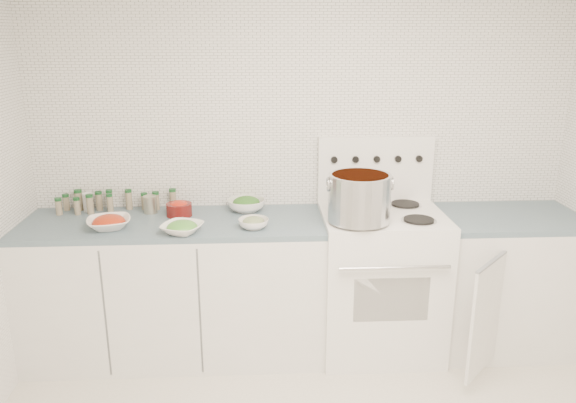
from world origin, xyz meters
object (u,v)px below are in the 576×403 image
Objects in this scene: bowl_tomato at (109,222)px; stock_pot at (359,196)px; bowl_snowpea at (182,228)px; stove at (380,277)px.

stock_pot is at bearing -2.67° from bowl_tomato.
bowl_snowpea is at bearing -13.59° from bowl_tomato.
bowl_snowpea is (-1.22, -0.22, 0.44)m from stove.
stove is at bearing 10.05° from bowl_snowpea.
bowl_tomato is at bearing 166.41° from bowl_snowpea.
bowl_snowpea is (0.44, -0.11, -0.00)m from bowl_tomato.
stock_pot is at bearing -136.18° from stove.
stove is 1.31m from bowl_snowpea.
bowl_snowpea is (-1.03, -0.04, -0.16)m from stock_pot.
stock_pot is (-0.18, -0.18, 0.60)m from stove.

